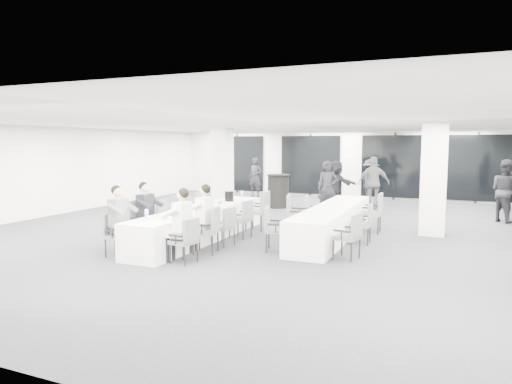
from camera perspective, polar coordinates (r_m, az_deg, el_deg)
room at (r=12.74m, az=6.28°, el=2.09°), size 14.04×16.04×2.84m
column_left at (r=16.06m, az=-4.22°, el=2.97°), size 0.60×0.60×2.80m
column_right at (r=12.09m, az=21.34°, el=1.55°), size 0.60×0.60×2.80m
banquet_table_main at (r=10.88m, az=-6.82°, el=-3.98°), size 0.90×5.00×0.75m
banquet_table_side at (r=11.22m, az=9.55°, el=-3.71°), size 0.90×5.00×0.75m
cocktail_table at (r=16.17m, az=2.78°, el=0.15°), size 0.85×0.85×1.18m
chair_main_left_near at (r=9.66m, az=-17.24°, el=-4.75°), size 0.51×0.54×0.87m
chair_main_left_second at (r=10.33m, az=-14.15°, el=-3.45°), size 0.59×0.63×1.03m
chair_main_left_mid at (r=11.11m, az=-11.09°, el=-3.01°), size 0.52×0.57×0.93m
chair_main_left_fourth at (r=11.67m, az=-9.22°, el=-2.39°), size 0.59×0.62×0.99m
chair_main_left_far at (r=12.65m, az=-6.45°, el=-1.80°), size 0.56×0.59×0.95m
chair_main_right_near at (r=8.75m, az=-8.68°, el=-5.68°), size 0.50×0.54×0.87m
chair_main_right_second at (r=9.48m, az=-5.84°, el=-4.37°), size 0.58×0.61×0.97m
chair_main_right_mid at (r=10.15m, az=-3.84°, el=-4.03°), size 0.52×0.54×0.86m
chair_main_right_fourth at (r=10.97m, az=-1.61°, el=-3.09°), size 0.51×0.55×0.91m
chair_main_right_far at (r=11.88m, az=0.51°, el=-2.04°), size 0.53×0.59×1.03m
chair_side_left_near at (r=9.67m, az=2.14°, el=-4.27°), size 0.57×0.60×0.93m
chair_side_left_mid at (r=11.04m, az=4.86°, el=-2.67°), size 0.64×0.66×1.04m
chair_side_left_far at (r=12.36m, az=6.93°, el=-2.22°), size 0.47×0.51×0.86m
chair_side_right_near at (r=9.13m, az=11.73°, el=-5.09°), size 0.55×0.58×0.91m
chair_side_right_mid at (r=10.60m, az=13.37°, el=-3.57°), size 0.48×0.53×0.91m
chair_side_right_far at (r=12.00m, az=14.59°, el=-2.21°), size 0.52×0.58×1.01m
seated_guest_a at (r=9.52m, az=-16.52°, el=-2.96°), size 0.50×0.38×1.44m
seated_guest_b at (r=10.21m, az=-13.37°, el=-2.27°), size 0.50×0.38×1.44m
seated_guest_c at (r=8.79m, az=-9.54°, el=-3.53°), size 0.50×0.38×1.44m
seated_guest_d at (r=9.50m, az=-6.78°, el=-2.76°), size 0.50×0.38×1.44m
standing_guest_a at (r=14.52m, az=8.94°, el=0.90°), size 0.86×0.78×1.95m
standing_guest_b at (r=16.76m, az=8.96°, el=1.25°), size 0.97×0.95×1.75m
standing_guest_c at (r=17.67m, az=14.14°, el=1.64°), size 1.25×1.36×1.91m
standing_guest_d at (r=16.27m, az=14.51°, el=1.53°), size 1.36×1.01×2.06m
standing_guest_e at (r=17.25m, az=21.29°, el=1.43°), size 0.77×1.06×1.98m
standing_guest_f at (r=16.28m, az=10.01°, el=1.34°), size 1.82×1.52×1.90m
standing_guest_g at (r=19.35m, az=-0.09°, el=2.17°), size 0.78×0.68×1.89m
standing_guest_h at (r=14.97m, az=28.77°, el=0.59°), size 1.10×1.15×2.06m
ice_bucket_near at (r=10.11m, az=-9.07°, el=-1.94°), size 0.21×0.21×0.24m
ice_bucket_far at (r=12.04m, az=-3.37°, el=-0.52°), size 0.24×0.24×0.27m
water_bottle_a at (r=9.29m, az=-13.53°, el=-2.79°), size 0.07×0.07×0.22m
water_bottle_b at (r=11.11m, az=-4.56°, el=-1.21°), size 0.07×0.07×0.22m
water_bottle_c at (r=12.64m, az=-1.76°, el=-0.34°), size 0.07×0.07×0.21m
plate_a at (r=9.78m, az=-10.75°, el=-2.89°), size 0.20×0.20×0.03m
plate_b at (r=9.32m, az=-11.19°, el=-3.33°), size 0.21×0.21×0.03m
plate_c at (r=10.59m, az=-7.77°, el=-2.14°), size 0.18×0.18×0.03m
wine_glass at (r=8.81m, az=-13.43°, el=-3.14°), size 0.07×0.07×0.18m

